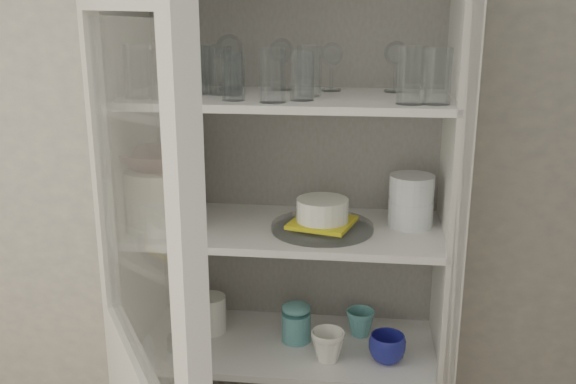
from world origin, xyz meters
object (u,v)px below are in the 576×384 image
Objects in this scene: plate_stack_front at (162,209)px; glass_platter at (322,227)px; grey_bowl_stack at (411,201)px; teal_jar at (296,324)px; measuring_cups at (182,342)px; mug_blue at (387,348)px; mug_white at (328,346)px; cream_bowl at (160,180)px; white_ramekin at (322,210)px; goblet_0 at (230,60)px; yellow_trivet at (322,222)px; goblet_3 at (396,64)px; plate_stack_back at (172,190)px; terracotta_bowl at (159,159)px; mug_teal at (360,323)px; pantry_cabinet at (290,310)px; goblet_2 at (332,65)px; goblet_1 at (281,62)px; white_canister at (210,314)px.

plate_stack_front is 0.49m from glass_platter.
teal_jar is at bearing -175.16° from grey_bowl_stack.
mug_blue is at bearing -0.33° from measuring_cups.
mug_white is (-0.24, -0.14, -0.43)m from grey_bowl_stack.
cream_bowl is at bearing -161.95° from mug_blue.
white_ramekin is at bearing -27.52° from teal_jar.
goblet_0 is 1.15× the size of grey_bowl_stack.
yellow_trivet is 0.38m from teal_jar.
goblet_3 is at bearing 35.45° from white_ramekin.
yellow_trivet is (-0.20, -0.14, -0.46)m from goblet_3.
terracotta_bowl is at bearing -81.33° from plate_stack_back.
cream_bowl reaches higher than teal_jar.
measuring_cups is (-0.14, -0.17, -0.87)m from goblet_0.
teal_jar is at bearing -160.35° from goblet_3.
goblet_3 is 0.78× the size of plate_stack_back.
terracotta_bowl is 0.69m from teal_jar.
mug_teal is at bearing -6.68° from plate_stack_back.
goblet_0 is at bearing 157.73° from white_ramekin.
pantry_cabinet reaches higher than plate_stack_front.
teal_jar is (-0.08, 0.04, -0.41)m from white_ramekin.
mug_teal is 0.22m from teal_jar.
plate_stack_front and plate_stack_back have the same top height.
goblet_2 is 0.96× the size of goblet_3.
mug_blue is (0.21, -0.05, -0.38)m from yellow_trivet.
goblet_1 is at bearing 118.09° from teal_jar.
mug_blue is 1.19× the size of mug_teal.
white_canister is (-0.37, 0.07, -0.35)m from glass_platter.
goblet_2 reaches higher than plate_stack_back.
plate_stack_front is (-0.69, -0.17, -0.43)m from goblet_3.
white_canister is at bearing -169.12° from goblet_2.
goblet_3 is at bearing 16.84° from measuring_cups.
white_canister is (-0.58, 0.13, 0.02)m from mug_blue.
pantry_cabinet reaches higher than goblet_1.
goblet_0 reaches higher than goblet_2.
teal_jar is 0.29m from white_canister.
teal_jar is at bearing -65.41° from pantry_cabinet.
plate_stack_front reaches higher than mug_blue.
pantry_cabinet is 0.37m from yellow_trivet.
plate_stack_back reaches higher than teal_jar.
mug_blue reaches higher than measuring_cups.
cream_bowl reaches higher than mug_teal.
mug_teal is at bearing 1.10° from pantry_cabinet.
glass_platter is 0.40m from mug_teal.
grey_bowl_stack is (0.56, -0.05, -0.41)m from goblet_0.
yellow_trivet is at bearing 6.44° from measuring_cups.
cream_bowl is 1.45× the size of white_ramekin.
mug_teal is (0.61, 0.13, -0.57)m from terracotta_bowl.
glass_platter is (-0.20, -0.14, -0.47)m from goblet_3.
grey_bowl_stack is at bearing -49.56° from goblet_3.
white_canister is at bearing -160.45° from goblet_1.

